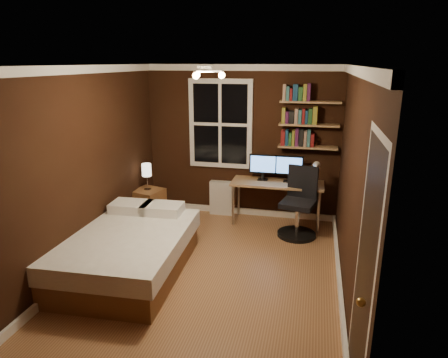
% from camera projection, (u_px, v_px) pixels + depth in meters
% --- Properties ---
extents(floor, '(4.20, 4.20, 0.00)m').
position_uv_depth(floor, '(210.00, 272.00, 5.00)').
color(floor, brown).
rests_on(floor, ground).
extents(wall_back, '(3.20, 0.04, 2.50)m').
position_uv_depth(wall_back, '(242.00, 143.00, 6.61)').
color(wall_back, black).
rests_on(wall_back, ground).
extents(wall_left, '(0.04, 4.20, 2.50)m').
position_uv_depth(wall_left, '(85.00, 169.00, 4.99)').
color(wall_left, black).
rests_on(wall_left, ground).
extents(wall_right, '(0.04, 4.20, 2.50)m').
position_uv_depth(wall_right, '(352.00, 186.00, 4.30)').
color(wall_right, black).
rests_on(wall_right, ground).
extents(ceiling, '(3.20, 4.20, 0.02)m').
position_uv_depth(ceiling, '(207.00, 65.00, 4.29)').
color(ceiling, white).
rests_on(ceiling, wall_back).
extents(window, '(1.06, 0.06, 1.46)m').
position_uv_depth(window, '(221.00, 124.00, 6.57)').
color(window, white).
rests_on(window, wall_back).
extents(door, '(0.03, 0.82, 2.05)m').
position_uv_depth(door, '(363.00, 277.00, 2.92)').
color(door, black).
rests_on(door, ground).
extents(door_knob, '(0.06, 0.06, 0.06)m').
position_uv_depth(door_knob, '(361.00, 302.00, 2.66)').
color(door_knob, '#BB883C').
rests_on(door_knob, door).
extents(ceiling_fixture, '(0.44, 0.44, 0.18)m').
position_uv_depth(ceiling_fixture, '(205.00, 75.00, 4.23)').
color(ceiling_fixture, beige).
rests_on(ceiling_fixture, ceiling).
extents(bookshelf_lower, '(0.92, 0.22, 0.03)m').
position_uv_depth(bookshelf_lower, '(308.00, 147.00, 6.27)').
color(bookshelf_lower, tan).
rests_on(bookshelf_lower, wall_back).
extents(books_row_lower, '(0.54, 0.16, 0.23)m').
position_uv_depth(books_row_lower, '(308.00, 139.00, 6.23)').
color(books_row_lower, maroon).
rests_on(books_row_lower, bookshelf_lower).
extents(bookshelf_middle, '(0.92, 0.22, 0.03)m').
position_uv_depth(bookshelf_middle, '(309.00, 125.00, 6.17)').
color(bookshelf_middle, tan).
rests_on(bookshelf_middle, wall_back).
extents(books_row_middle, '(0.54, 0.16, 0.23)m').
position_uv_depth(books_row_middle, '(310.00, 116.00, 6.13)').
color(books_row_middle, navy).
rests_on(books_row_middle, bookshelf_middle).
extents(bookshelf_upper, '(0.92, 0.22, 0.03)m').
position_uv_depth(bookshelf_upper, '(310.00, 102.00, 6.07)').
color(bookshelf_upper, tan).
rests_on(bookshelf_upper, wall_back).
extents(books_row_upper, '(0.42, 0.16, 0.23)m').
position_uv_depth(books_row_upper, '(311.00, 93.00, 6.03)').
color(books_row_upper, '#265929').
rests_on(books_row_upper, bookshelf_upper).
extents(bed, '(1.48, 2.00, 0.66)m').
position_uv_depth(bed, '(127.00, 251.00, 4.95)').
color(bed, brown).
rests_on(bed, ground).
extents(nightstand, '(0.53, 0.53, 0.54)m').
position_uv_depth(nightstand, '(149.00, 206.00, 6.54)').
color(nightstand, brown).
rests_on(nightstand, ground).
extents(bedside_lamp, '(0.15, 0.15, 0.44)m').
position_uv_depth(bedside_lamp, '(147.00, 177.00, 6.40)').
color(bedside_lamp, '#F4E7CD').
rests_on(bedside_lamp, nightstand).
extents(radiator, '(0.39, 0.14, 0.58)m').
position_uv_depth(radiator, '(221.00, 198.00, 6.85)').
color(radiator, silver).
rests_on(radiator, ground).
extents(desk, '(1.46, 0.55, 0.69)m').
position_uv_depth(desk, '(277.00, 186.00, 6.37)').
color(desk, tan).
rests_on(desk, ground).
extents(monitor_left, '(0.45, 0.12, 0.43)m').
position_uv_depth(monitor_left, '(263.00, 167.00, 6.42)').
color(monitor_left, black).
rests_on(monitor_left, desk).
extents(monitor_right, '(0.45, 0.12, 0.43)m').
position_uv_depth(monitor_right, '(289.00, 169.00, 6.33)').
color(monitor_right, black).
rests_on(monitor_right, desk).
extents(desk_lamp, '(0.14, 0.32, 0.44)m').
position_uv_depth(desk_lamp, '(316.00, 173.00, 6.06)').
color(desk_lamp, silver).
rests_on(desk_lamp, desk).
extents(office_chair, '(0.58, 0.58, 1.05)m').
position_uv_depth(office_chair, '(299.00, 210.00, 5.99)').
color(office_chair, black).
rests_on(office_chair, ground).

